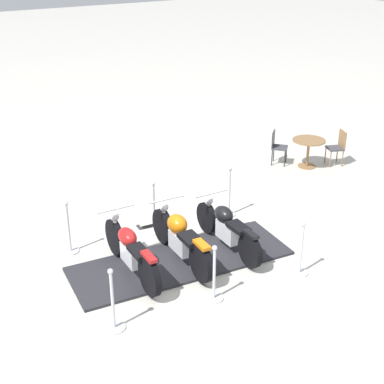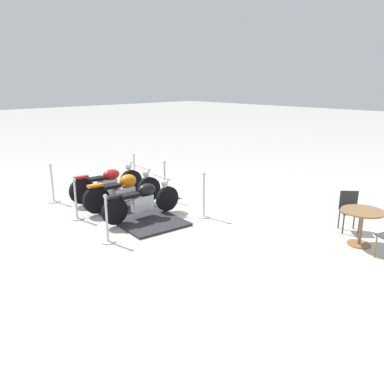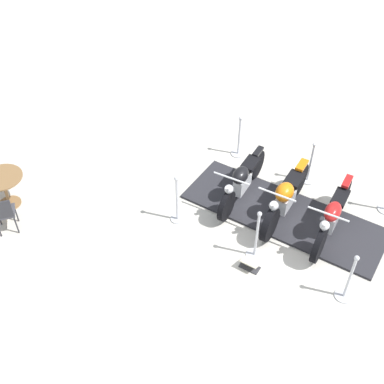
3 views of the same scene
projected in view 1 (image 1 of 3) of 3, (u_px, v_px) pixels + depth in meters
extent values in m
plane|color=beige|center=(181.00, 262.00, 10.51)|extent=(80.00, 80.00, 0.00)
cube|color=#28282D|center=(181.00, 261.00, 10.50)|extent=(1.90, 4.31, 0.05)
cylinder|color=black|center=(207.00, 217.00, 11.35)|extent=(0.65, 0.14, 0.65)
cylinder|color=black|center=(250.00, 251.00, 10.15)|extent=(0.65, 0.14, 0.65)
cube|color=silver|center=(227.00, 232.00, 10.73)|extent=(0.56, 0.22, 0.37)
ellipsoid|color=black|center=(224.00, 214.00, 10.71)|extent=(0.49, 0.33, 0.31)
cube|color=black|center=(238.00, 227.00, 10.33)|extent=(0.50, 0.30, 0.08)
cube|color=black|center=(251.00, 234.00, 10.00)|extent=(0.36, 0.15, 0.06)
cylinder|color=silver|center=(209.00, 207.00, 11.17)|extent=(0.32, 0.09, 0.55)
cylinder|color=silver|center=(211.00, 194.00, 10.96)|extent=(0.07, 0.77, 0.04)
sphere|color=silver|center=(209.00, 201.00, 11.12)|extent=(0.18, 0.18, 0.18)
cylinder|color=black|center=(163.00, 226.00, 10.97)|extent=(0.71, 0.19, 0.70)
cylinder|color=black|center=(202.00, 263.00, 9.71)|extent=(0.71, 0.19, 0.70)
cube|color=silver|center=(181.00, 243.00, 10.33)|extent=(0.60, 0.29, 0.35)
ellipsoid|color=#D16B0F|center=(177.00, 224.00, 10.31)|extent=(0.49, 0.39, 0.35)
cube|color=black|center=(191.00, 239.00, 9.92)|extent=(0.52, 0.35, 0.08)
cube|color=#D16B0F|center=(202.00, 245.00, 9.56)|extent=(0.39, 0.19, 0.06)
cylinder|color=silver|center=(164.00, 214.00, 10.77)|extent=(0.32, 0.09, 0.59)
cylinder|color=silver|center=(166.00, 199.00, 10.56)|extent=(0.09, 0.75, 0.04)
sphere|color=silver|center=(164.00, 207.00, 10.72)|extent=(0.18, 0.18, 0.18)
cylinder|color=black|center=(115.00, 237.00, 10.55)|extent=(0.72, 0.16, 0.71)
cylinder|color=black|center=(150.00, 276.00, 9.33)|extent=(0.72, 0.16, 0.71)
cube|color=silver|center=(131.00, 255.00, 9.94)|extent=(0.55, 0.24, 0.35)
ellipsoid|color=#AD1919|center=(127.00, 237.00, 9.91)|extent=(0.52, 0.33, 0.30)
cube|color=black|center=(139.00, 251.00, 9.53)|extent=(0.53, 0.30, 0.08)
cube|color=#AD1919|center=(149.00, 257.00, 9.17)|extent=(0.40, 0.16, 0.06)
cylinder|color=silver|center=(116.00, 225.00, 10.36)|extent=(0.30, 0.09, 0.61)
cylinder|color=silver|center=(116.00, 209.00, 10.15)|extent=(0.08, 0.76, 0.04)
sphere|color=silver|center=(115.00, 216.00, 10.31)|extent=(0.18, 0.18, 0.18)
cylinder|color=silver|center=(229.00, 214.00, 12.27)|extent=(0.29, 0.29, 0.03)
cylinder|color=silver|center=(229.00, 192.00, 12.05)|extent=(0.05, 0.05, 1.05)
sphere|color=silver|center=(230.00, 169.00, 11.81)|extent=(0.09, 0.09, 0.09)
cylinder|color=silver|center=(114.00, 328.00, 8.74)|extent=(0.36, 0.36, 0.03)
cylinder|color=silver|center=(113.00, 301.00, 8.52)|extent=(0.05, 0.05, 1.00)
sphere|color=silver|center=(110.00, 271.00, 8.30)|extent=(0.09, 0.09, 0.09)
cylinder|color=silver|center=(214.00, 298.00, 9.45)|extent=(0.33, 0.33, 0.03)
cylinder|color=silver|center=(214.00, 274.00, 9.25)|extent=(0.05, 0.05, 0.93)
sphere|color=silver|center=(215.00, 248.00, 9.03)|extent=(0.09, 0.09, 0.09)
cylinder|color=silver|center=(299.00, 273.00, 10.16)|extent=(0.33, 0.33, 0.03)
cylinder|color=silver|center=(301.00, 249.00, 9.95)|extent=(0.05, 0.05, 0.96)
sphere|color=silver|center=(304.00, 224.00, 9.74)|extent=(0.09, 0.09, 0.09)
cylinder|color=silver|center=(71.00, 251.00, 10.85)|extent=(0.33, 0.33, 0.03)
cylinder|color=silver|center=(68.00, 228.00, 10.64)|extent=(0.05, 0.05, 0.99)
sphere|color=silver|center=(66.00, 203.00, 10.42)|extent=(0.09, 0.09, 0.09)
cylinder|color=silver|center=(155.00, 232.00, 11.56)|extent=(0.32, 0.32, 0.03)
cylinder|color=silver|center=(154.00, 208.00, 11.34)|extent=(0.05, 0.05, 1.05)
sphere|color=silver|center=(153.00, 183.00, 11.10)|extent=(0.09, 0.09, 0.09)
cube|color=#333338|center=(146.00, 226.00, 11.79)|extent=(0.24, 0.40, 0.02)
cube|color=beige|center=(146.00, 220.00, 11.74)|extent=(0.30, 0.37, 0.12)
cylinder|color=olive|center=(307.00, 166.00, 14.84)|extent=(0.47, 0.47, 0.02)
cylinder|color=olive|center=(308.00, 153.00, 14.69)|extent=(0.07, 0.07, 0.70)
cylinder|color=olive|center=(309.00, 140.00, 14.54)|extent=(0.86, 0.86, 0.03)
cylinder|color=olive|center=(330.00, 159.00, 14.70)|extent=(0.03, 0.03, 0.45)
cylinder|color=olive|center=(325.00, 155.00, 15.00)|extent=(0.03, 0.03, 0.45)
cylinder|color=olive|center=(342.00, 159.00, 14.76)|extent=(0.03, 0.03, 0.45)
cylinder|color=olive|center=(337.00, 154.00, 15.06)|extent=(0.03, 0.03, 0.45)
cube|color=#3F3F47|center=(335.00, 148.00, 14.78)|extent=(0.52, 0.52, 0.04)
cube|color=olive|center=(342.00, 139.00, 14.70)|extent=(0.38, 0.18, 0.45)
cylinder|color=#2D2D33|center=(286.00, 154.00, 15.04)|extent=(0.03, 0.03, 0.45)
cylinder|color=#2D2D33|center=(285.00, 159.00, 14.74)|extent=(0.03, 0.03, 0.45)
cylinder|color=#2D2D33|center=(274.00, 153.00, 15.12)|extent=(0.03, 0.03, 0.45)
cylinder|color=#2D2D33|center=(272.00, 158.00, 14.83)|extent=(0.03, 0.03, 0.45)
cube|color=#3F3F47|center=(280.00, 147.00, 14.83)|extent=(0.56, 0.56, 0.04)
cube|color=#2D2D33|center=(273.00, 139.00, 14.78)|extent=(0.29, 0.32, 0.42)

